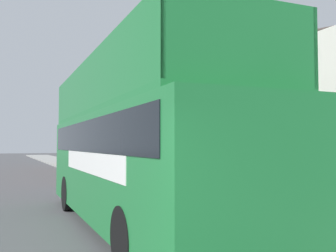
{
  "coord_description": "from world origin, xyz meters",
  "views": [
    {
      "loc": [
        -0.22,
        -2.57,
        2.0
      ],
      "look_at": [
        3.74,
        6.5,
        2.47
      ],
      "focal_mm": 42.0,
      "sensor_mm": 36.0,
      "label": 1
    }
  ],
  "objects": [
    {
      "name": "ground_plane",
      "position": [
        0.0,
        21.0,
        0.0
      ],
      "size": [
        144.0,
        144.0,
        0.0
      ],
      "primitive_type": "plane",
      "color": "#4C4C4F"
    },
    {
      "name": "sidewalk",
      "position": [
        6.48,
        18.0,
        0.07
      ],
      "size": [
        3.7,
        108.0,
        0.14
      ],
      "color": "#999993",
      "rests_on": "ground_plane"
    },
    {
      "name": "lamp_post_second",
      "position": [
        5.26,
        13.83,
        3.64
      ],
      "size": [
        0.35,
        0.35,
        5.13
      ],
      "color": "black",
      "rests_on": "sidewalk"
    },
    {
      "name": "lamp_post_nearest",
      "position": [
        5.13,
        4.36,
        3.2
      ],
      "size": [
        0.35,
        0.35,
        4.41
      ],
      "color": "black",
      "rests_on": "sidewalk"
    },
    {
      "name": "tour_bus",
      "position": [
        2.84,
        6.56,
        1.76
      ],
      "size": [
        2.61,
        10.38,
        3.97
      ],
      "rotation": [
        0.0,
        0.0,
        -0.02
      ],
      "color": "#1E7A38",
      "rests_on": "ground_plane"
    },
    {
      "name": "parked_car_ahead_of_bus",
      "position": [
        3.47,
        14.6,
        0.64
      ],
      "size": [
        2.06,
        4.18,
        1.35
      ],
      "rotation": [
        0.0,
        0.0,
        -0.06
      ],
      "color": "#9E9EA3",
      "rests_on": "ground_plane"
    },
    {
      "name": "brick_terrace_rear",
      "position": [
        11.32,
        25.24,
        4.34
      ],
      "size": [
        6.0,
        24.34,
        8.67
      ],
      "color": "#935642",
      "rests_on": "ground_plane"
    }
  ]
}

